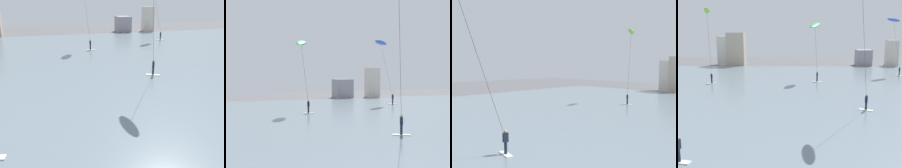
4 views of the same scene
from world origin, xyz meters
The scene contains 5 objects.
water_bay centered at (0.00, 30.79, 0.05)m, with size 84.00×52.00×0.10m, color slate.
far_shore_buildings centered at (-6.31, 59.54, 3.21)m, with size 41.93×4.69×7.61m.
kitesurfer_blue centered at (15.79, 46.32, 9.18)m, with size 3.55×4.57×10.26m.
kitesurfer_black centered at (3.74, 21.37, 9.56)m, with size 2.58×3.47×11.33m.
kitesurfer_green centered at (1.06, 40.14, 8.28)m, with size 2.63×4.74×9.39m.
Camera 2 is at (-8.16, 1.91, 5.02)m, focal length 49.51 mm.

